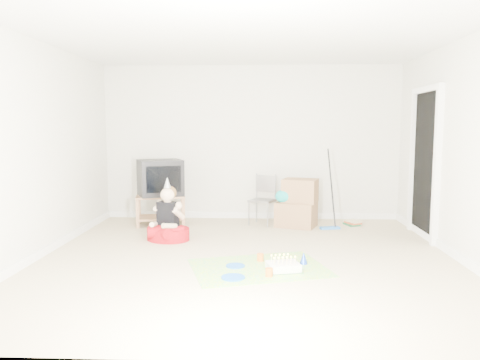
{
  "coord_description": "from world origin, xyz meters",
  "views": [
    {
      "loc": [
        0.16,
        -5.47,
        1.57
      ],
      "look_at": [
        -0.1,
        0.4,
        0.9
      ],
      "focal_mm": 35.0,
      "sensor_mm": 36.0,
      "label": 1
    }
  ],
  "objects_px": {
    "crt_tv": "(160,178)",
    "folding_chair": "(262,200)",
    "tv_stand": "(161,207)",
    "birthday_cake": "(283,267)",
    "seated_woman": "(168,226)",
    "cardboard_boxes": "(297,204)"
  },
  "relations": [
    {
      "from": "crt_tv",
      "to": "folding_chair",
      "type": "distance_m",
      "value": 1.67
    },
    {
      "from": "tv_stand",
      "to": "birthday_cake",
      "type": "bearing_deg",
      "value": -52.12
    },
    {
      "from": "birthday_cake",
      "to": "crt_tv",
      "type": "bearing_deg",
      "value": 127.88
    },
    {
      "from": "folding_chair",
      "to": "seated_woman",
      "type": "relative_size",
      "value": 0.92
    },
    {
      "from": "cardboard_boxes",
      "to": "birthday_cake",
      "type": "xyz_separation_m",
      "value": [
        -0.33,
        -2.34,
        -0.32
      ]
    },
    {
      "from": "cardboard_boxes",
      "to": "seated_woman",
      "type": "height_order",
      "value": "seated_woman"
    },
    {
      "from": "crt_tv",
      "to": "cardboard_boxes",
      "type": "bearing_deg",
      "value": -24.72
    },
    {
      "from": "cardboard_boxes",
      "to": "birthday_cake",
      "type": "bearing_deg",
      "value": -98.0
    },
    {
      "from": "crt_tv",
      "to": "cardboard_boxes",
      "type": "relative_size",
      "value": 0.88
    },
    {
      "from": "crt_tv",
      "to": "birthday_cake",
      "type": "distance_m",
      "value": 3.1
    },
    {
      "from": "tv_stand",
      "to": "crt_tv",
      "type": "bearing_deg",
      "value": 0.0
    },
    {
      "from": "tv_stand",
      "to": "seated_woman",
      "type": "bearing_deg",
      "value": -72.54
    },
    {
      "from": "crt_tv",
      "to": "cardboard_boxes",
      "type": "height_order",
      "value": "crt_tv"
    },
    {
      "from": "tv_stand",
      "to": "folding_chair",
      "type": "distance_m",
      "value": 1.63
    },
    {
      "from": "tv_stand",
      "to": "seated_woman",
      "type": "height_order",
      "value": "seated_woman"
    },
    {
      "from": "crt_tv",
      "to": "seated_woman",
      "type": "height_order",
      "value": "crt_tv"
    },
    {
      "from": "folding_chair",
      "to": "cardboard_boxes",
      "type": "bearing_deg",
      "value": -12.24
    },
    {
      "from": "seated_woman",
      "to": "birthday_cake",
      "type": "bearing_deg",
      "value": -41.79
    },
    {
      "from": "tv_stand",
      "to": "folding_chair",
      "type": "relative_size",
      "value": 1.04
    },
    {
      "from": "tv_stand",
      "to": "folding_chair",
      "type": "bearing_deg",
      "value": 2.67
    },
    {
      "from": "cardboard_boxes",
      "to": "crt_tv",
      "type": "bearing_deg",
      "value": 178.84
    },
    {
      "from": "crt_tv",
      "to": "folding_chair",
      "type": "height_order",
      "value": "crt_tv"
    }
  ]
}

